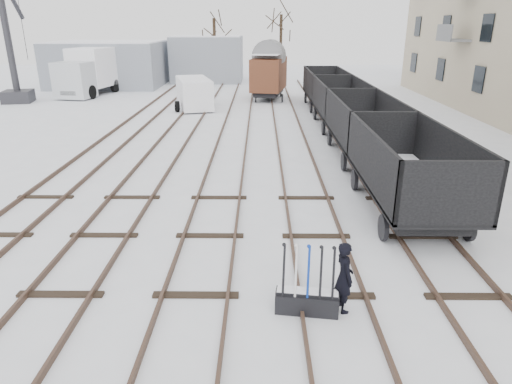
% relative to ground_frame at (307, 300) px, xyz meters
% --- Properties ---
extents(ground, '(120.00, 120.00, 0.00)m').
position_rel_ground_frame_xyz_m(ground, '(-2.40, 0.55, -0.28)').
color(ground, white).
rests_on(ground, ground).
extents(tracks, '(13.90, 52.00, 0.16)m').
position_rel_ground_frame_xyz_m(tracks, '(-2.40, 14.22, -0.21)').
color(tracks, black).
rests_on(tracks, ground).
extents(shed_left, '(10.00, 8.00, 4.10)m').
position_rel_ground_frame_xyz_m(shed_left, '(-15.40, 36.55, 1.76)').
color(shed_left, '#8B929D').
rests_on(shed_left, ground).
extents(shed_right, '(7.00, 6.00, 4.50)m').
position_rel_ground_frame_xyz_m(shed_right, '(-6.40, 40.55, 1.96)').
color(shed_right, '#8B929D').
rests_on(shed_right, ground).
extents(ground_frame, '(1.34, 0.59, 1.49)m').
position_rel_ground_frame_xyz_m(ground_frame, '(0.00, 0.00, 0.00)').
color(ground_frame, black).
rests_on(ground_frame, ground).
extents(worker, '(0.49, 0.64, 1.55)m').
position_rel_ground_frame_xyz_m(worker, '(0.75, 0.10, 0.49)').
color(worker, black).
rests_on(worker, ground).
extents(freight_wagon_a, '(2.57, 6.43, 2.62)m').
position_rel_ground_frame_xyz_m(freight_wagon_a, '(3.60, 5.45, 0.72)').
color(freight_wagon_a, black).
rests_on(freight_wagon_a, ground).
extents(freight_wagon_b, '(2.57, 6.43, 2.62)m').
position_rel_ground_frame_xyz_m(freight_wagon_b, '(3.60, 11.85, 0.72)').
color(freight_wagon_b, black).
rests_on(freight_wagon_b, ground).
extents(freight_wagon_c, '(2.57, 6.43, 2.62)m').
position_rel_ground_frame_xyz_m(freight_wagon_c, '(3.60, 18.25, 0.72)').
color(freight_wagon_c, black).
rests_on(freight_wagon_c, ground).
extents(freight_wagon_d, '(2.57, 6.43, 2.62)m').
position_rel_ground_frame_xyz_m(freight_wagon_d, '(3.60, 24.65, 0.72)').
color(freight_wagon_d, black).
rests_on(freight_wagon_d, ground).
extents(box_van_wagon, '(3.22, 4.96, 3.51)m').
position_rel_ground_frame_xyz_m(box_van_wagon, '(-0.33, 28.29, 1.76)').
color(box_van_wagon, black).
rests_on(box_van_wagon, ground).
extents(lorry, '(3.73, 8.58, 3.76)m').
position_rel_ground_frame_xyz_m(lorry, '(-15.04, 31.26, 1.65)').
color(lorry, black).
rests_on(lorry, ground).
extents(panel_van, '(3.22, 5.09, 2.08)m').
position_rel_ground_frame_xyz_m(panel_van, '(-5.64, 24.26, 0.80)').
color(panel_van, white).
rests_on(panel_van, ground).
extents(crane, '(2.36, 5.98, 10.04)m').
position_rel_ground_frame_xyz_m(crane, '(-19.40, 26.95, 2.36)').
color(crane, '#2B2B2F').
rests_on(crane, ground).
extents(tree_far_left, '(0.30, 0.30, 6.13)m').
position_rel_ground_frame_xyz_m(tree_far_left, '(-5.51, 39.09, 2.78)').
color(tree_far_left, black).
rests_on(tree_far_left, ground).
extents(tree_far_right, '(0.30, 0.30, 6.52)m').
position_rel_ground_frame_xyz_m(tree_far_right, '(1.12, 41.57, 2.97)').
color(tree_far_right, black).
rests_on(tree_far_right, ground).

